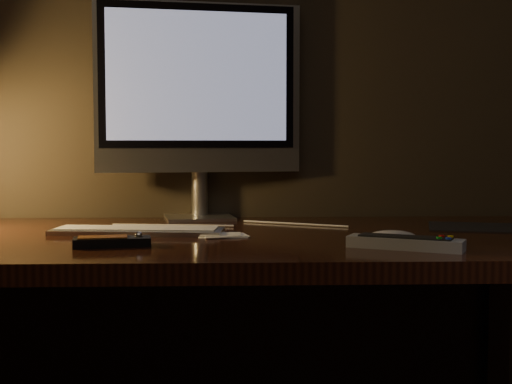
{
  "coord_description": "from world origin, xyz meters",
  "views": [
    {
      "loc": [
        0.01,
        0.26,
        0.96
      ],
      "look_at": [
        0.07,
        1.73,
        0.85
      ],
      "focal_mm": 50.0,
      "sensor_mm": 36.0,
      "label": 1
    }
  ],
  "objects_px": {
    "desk": "(224,285)",
    "mouse": "(391,239)",
    "keyboard": "(137,231)",
    "media_remote": "(112,241)",
    "tv_remote": "(405,243)",
    "monitor": "(199,92)"
  },
  "relations": [
    {
      "from": "keyboard",
      "to": "mouse",
      "type": "relative_size",
      "value": 3.72
    },
    {
      "from": "media_remote",
      "to": "mouse",
      "type": "bearing_deg",
      "value": -8.4
    },
    {
      "from": "mouse",
      "to": "media_remote",
      "type": "distance_m",
      "value": 0.56
    },
    {
      "from": "mouse",
      "to": "tv_remote",
      "type": "height_order",
      "value": "tv_remote"
    },
    {
      "from": "monitor",
      "to": "keyboard",
      "type": "relative_size",
      "value": 1.49
    },
    {
      "from": "media_remote",
      "to": "tv_remote",
      "type": "distance_m",
      "value": 0.58
    },
    {
      "from": "desk",
      "to": "tv_remote",
      "type": "height_order",
      "value": "tv_remote"
    },
    {
      "from": "keyboard",
      "to": "media_remote",
      "type": "xyz_separation_m",
      "value": [
        -0.02,
        -0.2,
        0.0
      ]
    },
    {
      "from": "monitor",
      "to": "media_remote",
      "type": "height_order",
      "value": "monitor"
    },
    {
      "from": "mouse",
      "to": "tv_remote",
      "type": "xyz_separation_m",
      "value": [
        0.01,
        -0.07,
        0.0
      ]
    },
    {
      "from": "keyboard",
      "to": "desk",
      "type": "bearing_deg",
      "value": 18.99
    },
    {
      "from": "tv_remote",
      "to": "desk",
      "type": "bearing_deg",
      "value": 166.54
    },
    {
      "from": "desk",
      "to": "mouse",
      "type": "xyz_separation_m",
      "value": [
        0.34,
        -0.23,
        0.14
      ]
    },
    {
      "from": "monitor",
      "to": "keyboard",
      "type": "height_order",
      "value": "monitor"
    },
    {
      "from": "desk",
      "to": "media_remote",
      "type": "distance_m",
      "value": 0.36
    },
    {
      "from": "mouse",
      "to": "desk",
      "type": "bearing_deg",
      "value": 144.8
    },
    {
      "from": "tv_remote",
      "to": "keyboard",
      "type": "bearing_deg",
      "value": -178.22
    },
    {
      "from": "keyboard",
      "to": "tv_remote",
      "type": "height_order",
      "value": "tv_remote"
    },
    {
      "from": "monitor",
      "to": "tv_remote",
      "type": "relative_size",
      "value": 2.57
    },
    {
      "from": "tv_remote",
      "to": "media_remote",
      "type": "bearing_deg",
      "value": -159.02
    },
    {
      "from": "tv_remote",
      "to": "mouse",
      "type": "bearing_deg",
      "value": 126.49
    },
    {
      "from": "monitor",
      "to": "keyboard",
      "type": "distance_m",
      "value": 0.47
    }
  ]
}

